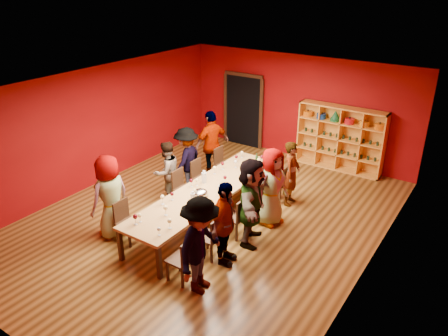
% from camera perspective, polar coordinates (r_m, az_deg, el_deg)
% --- Properties ---
extents(room_shell, '(7.10, 9.10, 3.04)m').
position_cam_1_polar(room_shell, '(9.23, -2.22, 1.34)').
color(room_shell, '#533716').
rests_on(room_shell, ground).
extents(tasting_table, '(1.10, 4.50, 0.75)m').
position_cam_1_polar(tasting_table, '(9.57, -2.14, -3.08)').
color(tasting_table, '#A67B45').
rests_on(tasting_table, ground).
extents(doorway, '(1.40, 0.17, 2.30)m').
position_cam_1_polar(doorway, '(13.77, 2.62, 7.53)').
color(doorway, black).
rests_on(doorway, ground).
extents(shelving_unit, '(2.40, 0.40, 1.80)m').
position_cam_1_polar(shelving_unit, '(12.44, 15.00, 4.16)').
color(shelving_unit, gold).
rests_on(shelving_unit, ground).
extents(chair_person_left_0, '(0.42, 0.42, 0.89)m').
position_cam_1_polar(chair_person_left_0, '(9.17, -12.74, -6.51)').
color(chair_person_left_0, black).
rests_on(chair_person_left_0, ground).
extents(person_left_0, '(0.55, 0.92, 1.79)m').
position_cam_1_polar(person_left_0, '(9.23, -14.64, -3.63)').
color(person_left_0, '#5173A7').
rests_on(person_left_0, ground).
extents(chair_person_left_2, '(0.42, 0.42, 0.89)m').
position_cam_1_polar(chair_person_left_2, '(10.30, -5.59, -2.35)').
color(chair_person_left_2, black).
rests_on(chair_person_left_2, ground).
extents(person_left_2, '(0.53, 0.79, 1.50)m').
position_cam_1_polar(person_left_2, '(10.45, -7.49, -0.49)').
color(person_left_2, '#161A3D').
rests_on(person_left_2, ground).
extents(chair_person_left_3, '(0.42, 0.42, 0.89)m').
position_cam_1_polar(chair_person_left_3, '(10.80, -3.21, -0.95)').
color(chair_person_left_3, black).
rests_on(chair_person_left_3, ground).
extents(person_left_3, '(0.60, 1.12, 1.65)m').
position_cam_1_polar(person_left_3, '(10.89, -4.91, 1.12)').
color(person_left_3, '#CE8A8F').
rests_on(person_left_3, ground).
extents(chair_person_left_4, '(0.42, 0.42, 0.89)m').
position_cam_1_polar(chair_person_left_4, '(11.53, -0.25, 0.80)').
color(chair_person_left_4, black).
rests_on(chair_person_left_4, ground).
extents(person_left_4, '(0.79, 1.17, 1.84)m').
position_cam_1_polar(person_left_4, '(11.54, -1.60, 3.09)').
color(person_left_4, '#454549').
rests_on(person_left_4, ground).
extents(chair_person_right_0, '(0.42, 0.42, 0.89)m').
position_cam_1_polar(chair_person_right_0, '(7.87, -5.26, -11.63)').
color(chair_person_right_0, black).
rests_on(chair_person_right_0, ground).
extents(person_right_0, '(0.64, 1.22, 1.80)m').
position_cam_1_polar(person_right_0, '(7.44, -3.07, -10.11)').
color(person_right_0, '#5E91C3').
rests_on(person_right_0, ground).
extents(chair_person_right_1, '(0.42, 0.42, 0.89)m').
position_cam_1_polar(chair_person_right_1, '(8.44, -1.51, -8.78)').
color(chair_person_right_1, black).
rests_on(chair_person_right_1, ground).
extents(person_right_1, '(0.64, 1.06, 1.69)m').
position_cam_1_polar(person_right_1, '(8.12, 0.08, -7.32)').
color(person_right_1, '#4E4E53').
rests_on(person_right_1, ground).
extents(chair_person_right_2, '(0.42, 0.42, 0.89)m').
position_cam_1_polar(chair_person_right_2, '(9.06, 1.75, -6.23)').
color(chair_person_right_2, black).
rests_on(chair_person_right_2, ground).
extents(person_right_2, '(1.05, 1.78, 1.85)m').
position_cam_1_polar(person_right_2, '(8.70, 3.61, -4.41)').
color(person_right_2, silver).
rests_on(person_right_2, ground).
extents(chair_person_right_3, '(0.42, 0.42, 0.89)m').
position_cam_1_polar(chair_person_right_3, '(9.73, 4.54, -4.02)').
color(chair_person_right_3, black).
rests_on(chair_person_right_3, ground).
extents(person_right_3, '(0.66, 0.94, 1.75)m').
position_cam_1_polar(person_right_3, '(9.42, 6.22, -2.46)').
color(person_right_3, '#5581AF').
rests_on(person_right_3, ground).
extents(chair_person_right_4, '(0.42, 0.42, 0.89)m').
position_cam_1_polar(chair_person_right_4, '(10.55, 7.36, -1.76)').
color(chair_person_right_4, black).
rests_on(chair_person_right_4, ground).
extents(person_right_4, '(0.51, 0.63, 1.57)m').
position_cam_1_polar(person_right_4, '(10.32, 8.80, -0.70)').
color(person_right_4, silver).
rests_on(person_right_4, ground).
extents(wine_glass_0, '(0.07, 0.07, 0.19)m').
position_cam_1_polar(wine_glass_0, '(9.11, -6.81, -3.44)').
color(wine_glass_0, silver).
rests_on(wine_glass_0, tasting_table).
extents(wine_glass_1, '(0.07, 0.07, 0.18)m').
position_cam_1_polar(wine_glass_1, '(11.12, 2.36, 2.00)').
color(wine_glass_1, silver).
rests_on(wine_glass_1, tasting_table).
extents(wine_glass_2, '(0.08, 0.08, 0.19)m').
position_cam_1_polar(wine_glass_2, '(9.62, -4.30, -1.71)').
color(wine_glass_2, silver).
rests_on(wine_glass_2, tasting_table).
extents(wine_glass_3, '(0.08, 0.08, 0.20)m').
position_cam_1_polar(wine_glass_3, '(8.63, -4.19, -4.95)').
color(wine_glass_3, silver).
rests_on(wine_glass_3, tasting_table).
extents(wine_glass_4, '(0.08, 0.08, 0.19)m').
position_cam_1_polar(wine_glass_4, '(9.19, -3.88, -3.02)').
color(wine_glass_4, silver).
rests_on(wine_glass_4, tasting_table).
extents(wine_glass_5, '(0.08, 0.08, 0.20)m').
position_cam_1_polar(wine_glass_5, '(9.73, 0.13, -1.28)').
color(wine_glass_5, silver).
rests_on(wine_glass_5, tasting_table).
extents(wine_glass_6, '(0.08, 0.08, 0.19)m').
position_cam_1_polar(wine_glass_6, '(10.43, -0.18, 0.52)').
color(wine_glass_6, silver).
rests_on(wine_glass_6, tasting_table).
extents(wine_glass_7, '(0.08, 0.08, 0.19)m').
position_cam_1_polar(wine_glass_7, '(9.42, -0.01, -2.23)').
color(wine_glass_7, silver).
rests_on(wine_glass_7, tasting_table).
extents(wine_glass_8, '(0.07, 0.07, 0.18)m').
position_cam_1_polar(wine_glass_8, '(7.98, -8.51, -7.94)').
color(wine_glass_8, silver).
rests_on(wine_glass_8, tasting_table).
extents(wine_glass_9, '(0.09, 0.09, 0.22)m').
position_cam_1_polar(wine_glass_9, '(8.96, -8.06, -3.84)').
color(wine_glass_9, silver).
rests_on(wine_glass_9, tasting_table).
extents(wine_glass_10, '(0.07, 0.07, 0.18)m').
position_cam_1_polar(wine_glass_10, '(9.66, -3.58, -1.64)').
color(wine_glass_10, silver).
rests_on(wine_glass_10, tasting_table).
extents(wine_glass_11, '(0.09, 0.09, 0.22)m').
position_cam_1_polar(wine_glass_11, '(10.81, 4.98, 1.40)').
color(wine_glass_11, silver).
rests_on(wine_glass_11, tasting_table).
extents(wine_glass_12, '(0.08, 0.08, 0.19)m').
position_cam_1_polar(wine_glass_12, '(8.43, -10.95, -6.15)').
color(wine_glass_12, silver).
rests_on(wine_glass_12, tasting_table).
extents(wine_glass_13, '(0.08, 0.08, 0.20)m').
position_cam_1_polar(wine_glass_13, '(10.05, 2.64, -0.44)').
color(wine_glass_13, silver).
rests_on(wine_glass_13, tasting_table).
extents(wine_glass_14, '(0.08, 0.08, 0.19)m').
position_cam_1_polar(wine_glass_14, '(8.69, -3.61, -4.72)').
color(wine_glass_14, silver).
rests_on(wine_glass_14, tasting_table).
extents(wine_glass_15, '(0.08, 0.08, 0.20)m').
position_cam_1_polar(wine_glass_15, '(10.53, 1.51, 0.77)').
color(wine_glass_15, silver).
rests_on(wine_glass_15, tasting_table).
extents(wine_glass_16, '(0.08, 0.08, 0.20)m').
position_cam_1_polar(wine_glass_16, '(10.20, -1.25, -0.04)').
color(wine_glass_16, silver).
rests_on(wine_glass_16, tasting_table).
extents(wine_glass_17, '(0.08, 0.08, 0.21)m').
position_cam_1_polar(wine_glass_17, '(9.30, -0.58, -2.51)').
color(wine_glass_17, silver).
rests_on(wine_glass_17, tasting_table).
extents(wine_glass_18, '(0.09, 0.09, 0.22)m').
position_cam_1_polar(wine_glass_18, '(8.36, -11.52, -6.30)').
color(wine_glass_18, silver).
rests_on(wine_glass_18, tasting_table).
extents(wine_glass_19, '(0.08, 0.08, 0.19)m').
position_cam_1_polar(wine_glass_19, '(9.91, 2.28, -0.86)').
color(wine_glass_19, silver).
rests_on(wine_glass_19, tasting_table).
extents(wine_glass_20, '(0.08, 0.08, 0.21)m').
position_cam_1_polar(wine_glass_20, '(10.64, 4.55, 0.99)').
color(wine_glass_20, silver).
rests_on(wine_glass_20, tasting_table).
extents(wine_glass_21, '(0.08, 0.08, 0.19)m').
position_cam_1_polar(wine_glass_21, '(10.83, 1.62, 1.45)').
color(wine_glass_21, silver).
rests_on(wine_glass_21, tasting_table).
extents(wine_glass_22, '(0.09, 0.09, 0.22)m').
position_cam_1_polar(wine_glass_22, '(8.56, -7.65, -5.22)').
color(wine_glass_22, silver).
rests_on(wine_glass_22, tasting_table).
extents(wine_glass_23, '(0.09, 0.09, 0.21)m').
position_cam_1_polar(wine_glass_23, '(8.14, -7.14, -6.92)').
color(wine_glass_23, silver).
rests_on(wine_glass_23, tasting_table).
extents(spittoon_bowl, '(0.31, 0.31, 0.17)m').
position_cam_1_polar(spittoon_bowl, '(9.25, -3.09, -3.27)').
color(spittoon_bowl, '#AEB0B5').
rests_on(spittoon_bowl, tasting_table).
extents(carafe_a, '(0.14, 0.14, 0.29)m').
position_cam_1_polar(carafe_a, '(9.79, -2.61, -1.22)').
color(carafe_a, silver).
rests_on(carafe_a, tasting_table).
extents(carafe_b, '(0.10, 0.10, 0.26)m').
position_cam_1_polar(carafe_b, '(8.97, -4.09, -3.91)').
color(carafe_b, silver).
rests_on(carafe_b, tasting_table).
extents(wine_bottle, '(0.09, 0.09, 0.28)m').
position_cam_1_polar(wine_bottle, '(10.77, 4.28, 1.06)').
color(wine_bottle, '#133517').
rests_on(wine_bottle, tasting_table).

